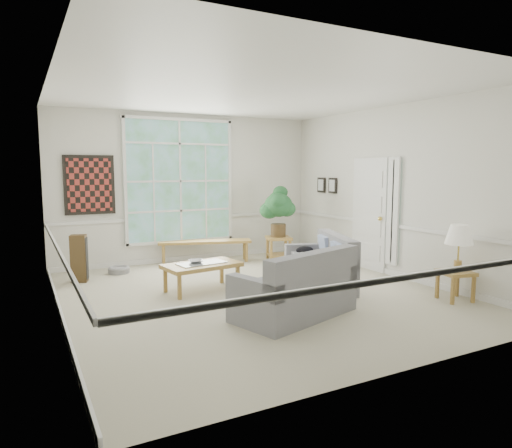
{
  "coord_description": "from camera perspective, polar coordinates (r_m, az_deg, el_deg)",
  "views": [
    {
      "loc": [
        -3.13,
        -5.99,
        1.89
      ],
      "look_at": [
        0.1,
        0.2,
        1.05
      ],
      "focal_mm": 32.0,
      "sensor_mm": 36.0,
      "label": 1
    }
  ],
  "objects": [
    {
      "name": "table_lamp",
      "position": [
        7.15,
        24.0,
        -2.74
      ],
      "size": [
        0.53,
        0.53,
        0.67
      ],
      "primitive_type": null,
      "rotation": [
        0.0,
        0.0,
        -0.48
      ],
      "color": "white",
      "rests_on": "side_table"
    },
    {
      "name": "loveseat_right",
      "position": [
        7.46,
        7.85,
        -4.57
      ],
      "size": [
        1.25,
        1.72,
        0.84
      ],
      "primitive_type": "cube",
      "rotation": [
        0.0,
        0.0,
        -0.33
      ],
      "color": "gray",
      "rests_on": "floor"
    },
    {
      "name": "pewter_bowl",
      "position": [
        7.18,
        -7.51,
        -4.64
      ],
      "size": [
        0.29,
        0.29,
        0.07
      ],
      "primitive_type": "imported",
      "rotation": [
        0.0,
        0.0,
        -0.1
      ],
      "color": "#95959A",
      "rests_on": "coffee_table"
    },
    {
      "name": "wall_front",
      "position": [
        4.34,
        18.68,
        1.35
      ],
      "size": [
        5.5,
        0.02,
        3.0
      ],
      "primitive_type": "cube",
      "color": "silver",
      "rests_on": "ground"
    },
    {
      "name": "window_bench",
      "position": [
        9.41,
        -6.38,
        -3.41
      ],
      "size": [
        1.9,
        0.93,
        0.44
      ],
      "primitive_type": "cube",
      "rotation": [
        0.0,
        0.0,
        -0.31
      ],
      "color": "#A27B39",
      "rests_on": "floor"
    },
    {
      "name": "wall_back",
      "position": [
        9.53,
        -8.38,
        4.44
      ],
      "size": [
        5.5,
        0.02,
        3.0
      ],
      "primitive_type": "cube",
      "color": "silver",
      "rests_on": "ground"
    },
    {
      "name": "floor_speaker",
      "position": [
        8.23,
        -21.25,
        -4.04
      ],
      "size": [
        0.3,
        0.27,
        0.8
      ],
      "primitive_type": "cube",
      "rotation": [
        0.0,
        0.0,
        -0.33
      ],
      "color": "#433019",
      "rests_on": "floor"
    },
    {
      "name": "entry_door",
      "position": [
        8.84,
        13.94,
        1.21
      ],
      "size": [
        0.08,
        0.9,
        2.1
      ],
      "primitive_type": "cube",
      "color": "white",
      "rests_on": "floor"
    },
    {
      "name": "door_sidelight",
      "position": [
        8.37,
        16.81,
        1.5
      ],
      "size": [
        0.08,
        0.26,
        1.9
      ],
      "primitive_type": "cube",
      "color": "white",
      "rests_on": "wall_right"
    },
    {
      "name": "pet_bed",
      "position": [
        8.75,
        -16.77,
        -5.51
      ],
      "size": [
        0.42,
        0.42,
        0.12
      ],
      "primitive_type": "cylinder",
      "rotation": [
        0.0,
        0.0,
        0.05
      ],
      "color": "gray",
      "rests_on": "floor"
    },
    {
      "name": "cat",
      "position": [
        7.94,
        6.11,
        -3.23
      ],
      "size": [
        0.4,
        0.38,
        0.15
      ],
      "primitive_type": "ellipsoid",
      "rotation": [
        0.0,
        0.0,
        -0.67
      ],
      "color": "black",
      "rests_on": "loveseat_right"
    },
    {
      "name": "window_back",
      "position": [
        9.42,
        -9.46,
        5.31
      ],
      "size": [
        2.3,
        0.08,
        2.4
      ],
      "primitive_type": "cube",
      "color": "white",
      "rests_on": "wall_back"
    },
    {
      "name": "coffee_table",
      "position": [
        7.21,
        -6.77,
        -6.6
      ],
      "size": [
        1.24,
        0.79,
        0.43
      ],
      "primitive_type": "cube",
      "rotation": [
        0.0,
        0.0,
        0.14
      ],
      "color": "#A27B39",
      "rests_on": "floor"
    },
    {
      "name": "floor",
      "position": [
        7.02,
        0.03,
        -8.81
      ],
      "size": [
        5.5,
        6.0,
        0.01
      ],
      "primitive_type": "cube",
      "color": "#B2AD94",
      "rests_on": "ground"
    },
    {
      "name": "wall_right",
      "position": [
        8.4,
        16.94,
        3.91
      ],
      "size": [
        0.02,
        6.0,
        3.0
      ],
      "primitive_type": "cube",
      "color": "silver",
      "rests_on": "ground"
    },
    {
      "name": "ceiling",
      "position": [
        6.85,
        0.03,
        16.19
      ],
      "size": [
        5.5,
        6.0,
        0.02
      ],
      "primitive_type": "cube",
      "color": "white",
      "rests_on": "ground"
    },
    {
      "name": "wall_left",
      "position": [
        6.01,
        -23.91,
        2.55
      ],
      "size": [
        0.02,
        6.0,
        3.0
      ],
      "primitive_type": "cube",
      "color": "silver",
      "rests_on": "ground"
    },
    {
      "name": "loveseat_front",
      "position": [
        5.94,
        4.8,
        -7.3
      ],
      "size": [
        1.8,
        1.28,
        0.88
      ],
      "primitive_type": "cube",
      "rotation": [
        0.0,
        0.0,
        0.3
      ],
      "color": "gray",
      "rests_on": "floor"
    },
    {
      "name": "wall_frame_near",
      "position": [
        9.7,
        9.51,
        4.76
      ],
      "size": [
        0.04,
        0.26,
        0.32
      ],
      "primitive_type": "cube",
      "color": "black",
      "rests_on": "wall_right"
    },
    {
      "name": "end_table",
      "position": [
        9.55,
        2.83,
        -3.06
      ],
      "size": [
        0.62,
        0.62,
        0.49
      ],
      "primitive_type": "cube",
      "rotation": [
        0.0,
        0.0,
        -0.31
      ],
      "color": "#A27B39",
      "rests_on": "floor"
    },
    {
      "name": "wall_frame_far",
      "position": [
        10.02,
        8.13,
        4.85
      ],
      "size": [
        0.04,
        0.26,
        0.32
      ],
      "primitive_type": "cube",
      "color": "black",
      "rests_on": "wall_right"
    },
    {
      "name": "side_table",
      "position": [
        7.24,
        23.63,
        -7.08
      ],
      "size": [
        0.51,
        0.51,
        0.44
      ],
      "primitive_type": "cube",
      "rotation": [
        0.0,
        0.0,
        -0.23
      ],
      "color": "#A27B39",
      "rests_on": "floor"
    },
    {
      "name": "wall_art",
      "position": [
        9.02,
        -20.09,
        4.61
      ],
      "size": [
        0.9,
        0.06,
        1.1
      ],
      "primitive_type": "cube",
      "color": "#58201B",
      "rests_on": "wall_back"
    },
    {
      "name": "houseplant",
      "position": [
        9.45,
        2.81,
        1.63
      ],
      "size": [
        0.82,
        0.82,
        1.07
      ],
      "primitive_type": null,
      "rotation": [
        0.0,
        0.0,
        -0.4
      ],
      "color": "#22592D",
      "rests_on": "end_table"
    }
  ]
}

